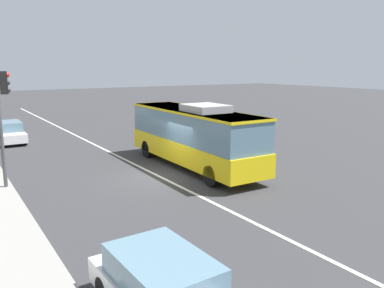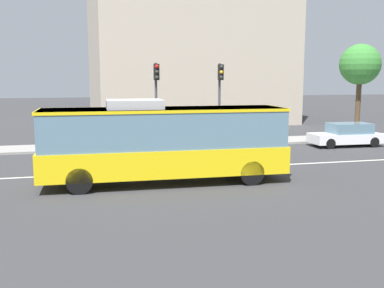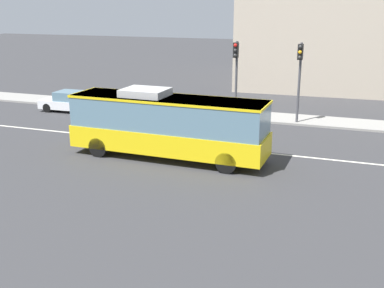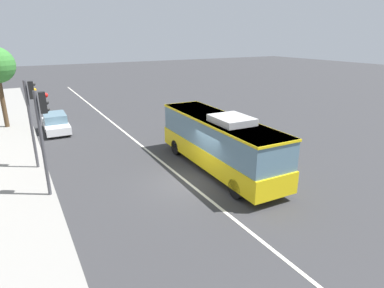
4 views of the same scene
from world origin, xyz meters
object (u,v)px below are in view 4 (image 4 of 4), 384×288
(sedan_white_ahead, at_px, (56,123))
(traffic_light_near_corner, at_px, (43,126))
(transit_bus, at_px, (219,140))
(traffic_light_mid_block, at_px, (32,110))

(sedan_white_ahead, bearing_deg, traffic_light_near_corner, -6.68)
(transit_bus, bearing_deg, traffic_light_near_corner, 84.01)
(traffic_light_near_corner, relative_size, traffic_light_mid_block, 1.00)
(transit_bus, xyz_separation_m, sedan_white_ahead, (13.07, 7.20, -1.09))
(transit_bus, xyz_separation_m, traffic_light_mid_block, (5.22, 9.10, 1.75))
(traffic_light_near_corner, bearing_deg, sedan_white_ahead, 82.41)
(traffic_light_mid_block, bearing_deg, traffic_light_near_corner, -84.74)
(transit_bus, xyz_separation_m, traffic_light_near_corner, (1.16, 8.90, 1.75))
(traffic_light_near_corner, bearing_deg, transit_bus, -6.90)
(transit_bus, relative_size, traffic_light_mid_block, 1.93)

